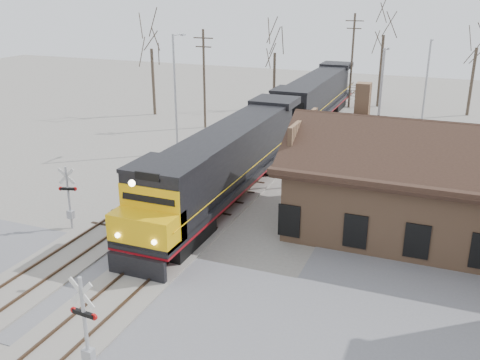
{
  "coord_description": "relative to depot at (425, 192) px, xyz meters",
  "views": [
    {
      "loc": [
        12.74,
        -17.05,
        12.95
      ],
      "look_at": [
        2.27,
        9.0,
        2.82
      ],
      "focal_mm": 40.0,
      "sensor_mm": 36.0,
      "label": 1
    }
  ],
  "objects": [
    {
      "name": "depot",
      "position": [
        0.0,
        0.0,
        0.0
      ],
      "size": [
        15.2,
        9.31,
        7.9
      ],
      "color": "#91694B",
      "rests_on": "ground"
    },
    {
      "name": "track_siding",
      "position": [
        -16.49,
        3.0,
        -2.34
      ],
      "size": [
        3.4,
        90.0,
        0.24
      ],
      "color": "gray",
      "rests_on": "ground"
    },
    {
      "name": "locomotive_lead",
      "position": [
        -11.99,
        -0.03,
        0.16
      ],
      "size": [
        3.28,
        21.95,
        4.88
      ],
      "color": "black",
      "rests_on": "ground"
    },
    {
      "name": "utility_pole_a",
      "position": [
        -21.5,
        17.15,
        2.48
      ],
      "size": [
        2.0,
        0.24,
        9.33
      ],
      "color": "#382D23",
      "rests_on": "ground"
    },
    {
      "name": "tree_a",
      "position": [
        -29.04,
        20.33,
        5.69
      ],
      "size": [
        4.64,
        4.64,
        11.36
      ],
      "color": "#382D23",
      "rests_on": "ground"
    },
    {
      "name": "tree_c",
      "position": [
        -7.24,
        33.54,
        6.91
      ],
      "size": [
        5.34,
        5.34,
        13.08
      ],
      "color": "#382D23",
      "rests_on": "ground"
    },
    {
      "name": "tree_d",
      "position": [
        2.39,
        32.46,
        5.87
      ],
      "size": [
        4.74,
        4.74,
        11.62
      ],
      "color": "#382D23",
      "rests_on": "ground"
    },
    {
      "name": "crossbuck_near",
      "position": [
        -9.9,
        -16.71,
        -0.53
      ],
      "size": [
        1.14,
        0.3,
        3.99
      ],
      "rotation": [
        0.0,
        0.0,
        -0.08
      ],
      "color": "#A5A8AD",
      "rests_on": "ground"
    },
    {
      "name": "ground",
      "position": [
        -11.99,
        -12.0,
        -2.41
      ],
      "size": [
        140.0,
        140.0,
        0.0
      ],
      "primitive_type": "plane",
      "color": "gray",
      "rests_on": "ground"
    },
    {
      "name": "tree_b",
      "position": [
        -18.06,
        28.03,
        4.79
      ],
      "size": [
        4.13,
        4.13,
        10.11
      ],
      "color": "#382D23",
      "rests_on": "ground"
    },
    {
      "name": "streetlight_a",
      "position": [
        -19.89,
        8.55,
        2.93
      ],
      "size": [
        0.25,
        2.04,
        9.58
      ],
      "color": "#A5A8AD",
      "rests_on": "ground"
    },
    {
      "name": "road",
      "position": [
        -11.99,
        -12.0,
        -2.39
      ],
      "size": [
        60.0,
        9.0,
        0.03
      ],
      "primitive_type": "cube",
      "color": "slate",
      "rests_on": "ground"
    },
    {
      "name": "utility_pole_b",
      "position": [
        -10.21,
        31.68,
        3.0
      ],
      "size": [
        2.0,
        0.24,
        10.35
      ],
      "color": "#382D23",
      "rests_on": "ground"
    },
    {
      "name": "streetlight_b",
      "position": [
        -3.84,
        8.2,
        2.72
      ],
      "size": [
        0.25,
        2.04,
        9.18
      ],
      "color": "#A5A8AD",
      "rests_on": "ground"
    },
    {
      "name": "streetlight_c",
      "position": [
        -1.66,
        22.46,
        2.46
      ],
      "size": [
        0.25,
        2.04,
        8.66
      ],
      "color": "#A5A8AD",
      "rests_on": "ground"
    },
    {
      "name": "crossbuck_far",
      "position": [
        -18.53,
        -6.83,
        -0.65
      ],
      "size": [
        1.03,
        0.39,
        3.68
      ],
      "rotation": [
        0.0,
        0.0,
        3.44
      ],
      "color": "#A5A8AD",
      "rests_on": "ground"
    },
    {
      "name": "locomotive_trailing",
      "position": [
        -11.99,
        22.2,
        0.16
      ],
      "size": [
        3.28,
        21.95,
        4.62
      ],
      "color": "black",
      "rests_on": "ground"
    },
    {
      "name": "track_main",
      "position": [
        -11.99,
        3.0,
        -2.34
      ],
      "size": [
        3.4,
        90.0,
        0.24
      ],
      "color": "gray",
      "rests_on": "ground"
    }
  ]
}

